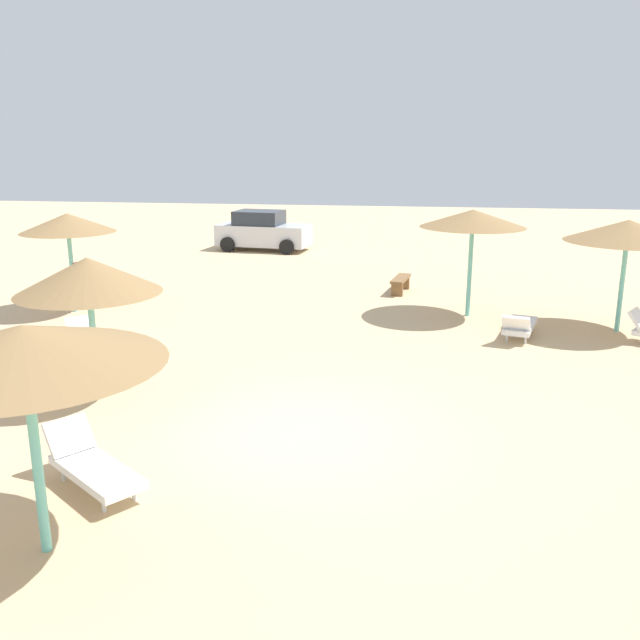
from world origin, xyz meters
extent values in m
plane|color=#D1B284|center=(0.00, 0.00, 0.00)|extent=(80.00, 80.00, 0.00)
cylinder|color=#6BC6BC|center=(7.01, 7.48, 1.20)|extent=(0.12, 0.12, 2.41)
cone|color=olive|center=(7.01, 7.48, 2.58)|extent=(3.05, 3.05, 0.54)
cylinder|color=#6BC6BC|center=(-2.32, -3.64, 1.22)|extent=(0.12, 0.12, 2.45)
cone|color=olive|center=(-2.32, -3.64, 2.57)|extent=(3.14, 3.14, 0.45)
cylinder|color=#6BC6BC|center=(-4.04, 1.25, 1.06)|extent=(0.12, 0.12, 2.11)
cone|color=olive|center=(-4.04, 1.25, 2.35)|extent=(2.67, 2.67, 0.67)
cylinder|color=#6BC6BC|center=(3.32, 8.53, 1.28)|extent=(0.12, 0.12, 2.57)
cone|color=olive|center=(3.32, 8.53, 2.70)|extent=(2.84, 2.84, 0.47)
cylinder|color=#6BC6BC|center=(-7.71, 7.38, 1.18)|extent=(0.12, 0.12, 2.36)
cone|color=olive|center=(-7.71, 7.38, 2.52)|extent=(2.60, 2.60, 0.52)
torus|color=red|center=(-7.49, 7.38, 1.09)|extent=(0.71, 0.31, 0.70)
cube|color=white|center=(7.23, 6.58, 0.56)|extent=(0.67, 0.75, 0.49)
cube|color=white|center=(-2.38, -2.18, 0.28)|extent=(1.74, 1.53, 0.12)
cube|color=white|center=(-3.02, -1.70, 0.56)|extent=(0.69, 0.75, 0.49)
cylinder|color=silver|center=(-2.99, -2.00, 0.11)|extent=(0.06, 0.06, 0.22)
cylinder|color=silver|center=(-2.72, -1.64, 0.11)|extent=(0.06, 0.06, 0.22)
cylinder|color=silver|center=(-2.03, -2.72, 0.11)|extent=(0.06, 0.06, 0.22)
cylinder|color=silver|center=(-1.76, -2.36, 0.11)|extent=(0.06, 0.06, 0.22)
cube|color=white|center=(-5.19, 3.29, 0.28)|extent=(1.60, 1.70, 0.12)
cube|color=white|center=(-5.72, 3.89, 0.56)|extent=(0.74, 0.72, 0.49)
cylinder|color=silver|center=(-5.75, 3.60, 0.11)|extent=(0.06, 0.06, 0.22)
cylinder|color=silver|center=(-5.42, 3.89, 0.11)|extent=(0.06, 0.06, 0.22)
cylinder|color=silver|center=(-4.96, 2.70, 0.11)|extent=(0.06, 0.06, 0.22)
cylinder|color=silver|center=(-4.63, 2.99, 0.11)|extent=(0.06, 0.06, 0.22)
cube|color=white|center=(4.49, 6.63, 0.28)|extent=(1.06, 1.81, 0.12)
cube|color=white|center=(4.28, 5.85, 0.54)|extent=(0.73, 0.59, 0.45)
cylinder|color=silver|center=(4.55, 5.99, 0.11)|extent=(0.06, 0.06, 0.22)
cylinder|color=silver|center=(4.12, 6.10, 0.11)|extent=(0.06, 0.06, 0.22)
cylinder|color=silver|center=(4.86, 7.15, 0.11)|extent=(0.06, 0.06, 0.22)
cylinder|color=silver|center=(4.43, 7.26, 0.11)|extent=(0.06, 0.06, 0.22)
cube|color=brown|center=(1.37, 11.24, 0.45)|extent=(0.64, 1.54, 0.08)
cube|color=brown|center=(1.29, 10.70, 0.21)|extent=(0.37, 0.18, 0.41)
cube|color=brown|center=(1.46, 11.79, 0.21)|extent=(0.37, 0.18, 0.41)
cube|color=silver|center=(-4.90, 19.02, 0.67)|extent=(4.18, 2.17, 0.90)
cube|color=#262D38|center=(-5.10, 19.04, 1.42)|extent=(2.18, 1.79, 0.60)
cylinder|color=black|center=(-3.45, 19.73, 0.32)|extent=(0.66, 0.30, 0.64)
cylinder|color=black|center=(-3.67, 17.98, 0.32)|extent=(0.66, 0.30, 0.64)
cylinder|color=black|center=(-6.13, 20.05, 0.32)|extent=(0.66, 0.30, 0.64)
cylinder|color=black|center=(-6.35, 18.31, 0.32)|extent=(0.66, 0.30, 0.64)
camera|label=1|loc=(1.99, -10.28, 4.78)|focal=38.36mm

